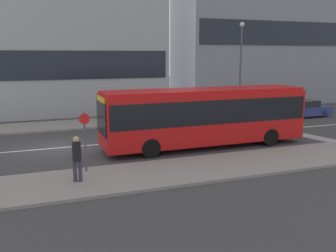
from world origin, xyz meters
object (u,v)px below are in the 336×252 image
object	(u,v)px
bus_stop_sign	(85,137)
parked_car_1	(302,109)
parked_car_0	(249,112)
pedestrian_near_stop	(77,156)
street_lamp	(241,60)
city_bus	(205,114)

from	to	relation	value
bus_stop_sign	parked_car_1	bearing A→B (deg)	25.00
parked_car_0	pedestrian_near_stop	bearing A→B (deg)	-144.98
street_lamp	parked_car_1	bearing A→B (deg)	-16.56
parked_car_1	street_lamp	distance (m)	6.47
parked_car_0	parked_car_1	distance (m)	4.96
parked_car_0	street_lamp	distance (m)	4.13
parked_car_0	pedestrian_near_stop	distance (m)	17.14
pedestrian_near_stop	city_bus	bearing A→B (deg)	37.02
parked_car_1	street_lamp	world-z (taller)	street_lamp
parked_car_0	pedestrian_near_stop	xyz separation A→B (m)	(-14.03, -9.83, 0.49)
city_bus	street_lamp	world-z (taller)	street_lamp
bus_stop_sign	street_lamp	world-z (taller)	street_lamp
city_bus	parked_car_0	bearing A→B (deg)	40.43
pedestrian_near_stop	parked_car_0	bearing A→B (deg)	44.51
pedestrian_near_stop	bus_stop_sign	size ratio (longest dim) A/B	0.71
parked_car_1	pedestrian_near_stop	bearing A→B (deg)	-152.67
parked_car_1	pedestrian_near_stop	distance (m)	21.39
city_bus	street_lamp	distance (m)	10.43
parked_car_1	parked_car_0	bearing A→B (deg)	179.80
parked_car_0	parked_car_1	xyz separation A→B (m)	(4.96, -0.02, -0.02)
bus_stop_sign	city_bus	bearing A→B (deg)	21.00
pedestrian_near_stop	bus_stop_sign	xyz separation A→B (m)	(0.50, 1.19, 0.46)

